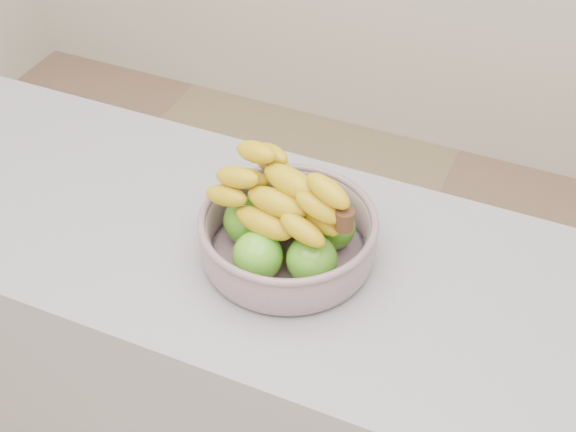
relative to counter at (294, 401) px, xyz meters
name	(u,v)px	position (x,y,z in m)	size (l,w,h in m)	color
counter	(294,401)	(0.00, 0.00, 0.00)	(2.00, 0.60, 0.90)	#929198
fruit_bowl	(288,230)	(-0.01, 0.00, 0.51)	(0.33, 0.33, 0.21)	#8D9CAA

